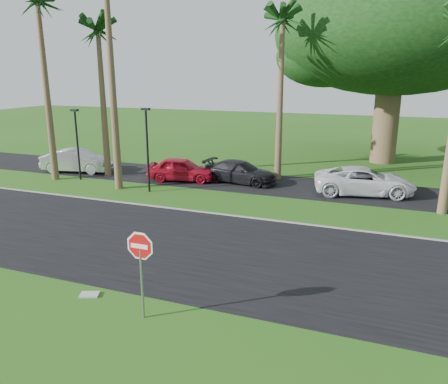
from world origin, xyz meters
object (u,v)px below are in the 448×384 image
at_px(car_silver, 77,161).
at_px(car_minivan, 364,181).
at_px(car_red, 182,169).
at_px(stop_sign_near, 141,257).
at_px(car_dark, 240,172).

bearing_deg(car_silver, car_minivan, -98.80).
relative_size(car_silver, car_minivan, 0.87).
xyz_separation_m(car_red, car_minivan, (10.70, 0.73, 0.03)).
relative_size(stop_sign_near, car_silver, 0.57).
bearing_deg(car_red, car_minivan, -97.75).
relative_size(car_red, car_dark, 0.93).
distance_m(car_red, car_dark, 3.62).
height_order(car_silver, car_minivan, car_silver).
xyz_separation_m(car_silver, car_minivan, (18.31, 1.01, -0.02)).
relative_size(car_silver, car_red, 1.10).
bearing_deg(stop_sign_near, car_red, 112.27).
distance_m(car_silver, car_minivan, 18.34).
height_order(car_red, car_dark, car_red).
distance_m(stop_sign_near, car_red, 15.63).
distance_m(stop_sign_near, car_silver, 19.60).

